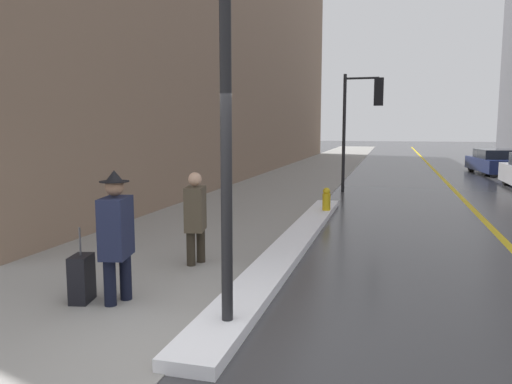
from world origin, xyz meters
The scene contains 12 objects.
ground_plane centered at (0.00, 0.00, 0.00)m, with size 160.00×160.00×0.00m, color #38383A.
sidewalk_slab centered at (-2.00, 15.00, 0.01)m, with size 4.00×80.00×0.01m.
road_centre_stripe centered at (4.00, 15.00, 0.00)m, with size 0.16×80.00×0.00m.
snow_bank_curb centered at (0.18, 4.55, 0.07)m, with size 0.59×10.13×0.14m.
building_facade_left centered at (-7.00, 20.00, 6.73)m, with size 6.00×36.00×13.46m.
lamp_post centered at (0.23, 0.53, 3.28)m, with size 0.28×0.28×5.56m.
traffic_light_near centered at (0.95, 12.79, 2.84)m, with size 1.31×0.32×3.93m.
pedestrian_in_glasses centered at (-1.35, 1.00, 0.90)m, with size 0.40×0.56×1.66m.
pedestrian_nearside centered at (-1.09, 2.90, 0.82)m, with size 0.37×0.52×1.47m.
parked_car_navy centered at (6.66, 21.33, 0.56)m, with size 2.25×4.51×1.16m.
rolling_suitcase centered at (-1.79, 0.91, 0.30)m, with size 0.29×0.40×0.95m.
fire_hydrant centered at (0.34, 7.90, 0.35)m, with size 0.20×0.20×0.70m.
Camera 1 is at (1.86, -4.29, 2.16)m, focal length 35.00 mm.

